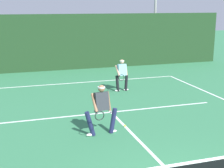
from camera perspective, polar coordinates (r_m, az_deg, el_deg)
The scene contains 8 objects.
court_line_baseline_far at distance 17.41m, azimuth -5.24°, elevation 0.28°, with size 10.39×0.10×0.01m, color white.
court_line_service at distance 12.59m, azimuth -0.16°, elevation -4.91°, with size 8.47×0.10×0.01m, color white.
court_line_centre at distance 9.92m, azimuth 5.18°, elevation -10.24°, with size 0.10×6.40×0.01m, color white.
player_near at distance 10.22m, azimuth -1.83°, elevation -4.14°, with size 1.09×0.85×1.62m.
player_far at distance 15.42m, azimuth 1.73°, elevation 1.74°, with size 0.74×0.86×1.52m.
tennis_ball at distance 11.15m, azimuth 2.26°, elevation -7.25°, with size 0.07×0.07×0.07m, color #D1E033.
tennis_ball_extra at distance 14.15m, azimuth -0.88°, elevation -2.67°, with size 0.07×0.07×0.07m, color #D1E033.
back_fence_windscreen at distance 20.71m, azimuth -7.58°, elevation 7.21°, with size 21.07×0.12×3.46m, color #1E3C1F.
Camera 1 is at (-3.56, -5.15, 4.01)m, focal length 52.58 mm.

